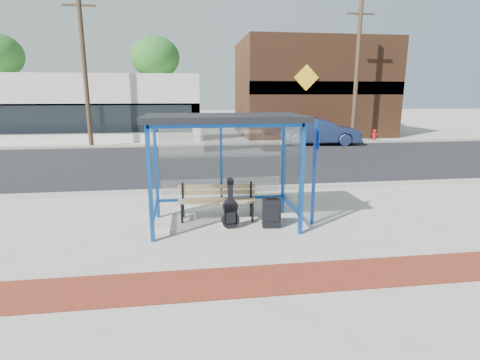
{
  "coord_description": "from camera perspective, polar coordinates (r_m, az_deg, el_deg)",
  "views": [
    {
      "loc": [
        -0.75,
        -7.86,
        2.85
      ],
      "look_at": [
        0.37,
        0.2,
        0.97
      ],
      "focal_mm": 28.0,
      "sensor_mm": 36.0,
      "label": 1
    }
  ],
  "objects": [
    {
      "name": "tree_right",
      "position": [
        32.77,
        16.73,
        17.05
      ],
      "size": [
        3.6,
        3.6,
        7.03
      ],
      "color": "#4C3826",
      "rests_on": "ground"
    },
    {
      "name": "newspaper_b",
      "position": [
        8.26,
        -1.74,
        -7.15
      ],
      "size": [
        0.42,
        0.46,
        0.01
      ],
      "primitive_type": "cube",
      "rotation": [
        0.0,
        0.0,
        -1.97
      ],
      "color": "white",
      "rests_on": "ground"
    },
    {
      "name": "street_asphalt",
      "position": [
        16.13,
        -5.12,
        2.8
      ],
      "size": [
        60.0,
        10.0,
        0.0
      ],
      "primitive_type": "cube",
      "color": "black",
      "rests_on": "ground"
    },
    {
      "name": "utility_pole_east",
      "position": [
        23.42,
        17.37,
        15.53
      ],
      "size": [
        1.6,
        0.24,
        8.0
      ],
      "color": "#4C3826",
      "rests_on": "ground"
    },
    {
      "name": "storefront_brown",
      "position": [
        27.77,
        10.77,
        13.52
      ],
      "size": [
        10.0,
        7.08,
        6.4
      ],
      "color": "#59331E",
      "rests_on": "ground"
    },
    {
      "name": "guitar_bag",
      "position": [
        8.05,
        -1.48,
        -4.78
      ],
      "size": [
        0.4,
        0.15,
        1.07
      ],
      "rotation": [
        0.0,
        0.0,
        0.11
      ],
      "color": "black",
      "rests_on": "ground"
    },
    {
      "name": "suitcase",
      "position": [
        8.18,
        4.81,
        -5.07
      ],
      "size": [
        0.41,
        0.29,
        0.68
      ],
      "rotation": [
        0.0,
        0.0,
        -0.09
      ],
      "color": "black",
      "rests_on": "ground"
    },
    {
      "name": "newspaper_c",
      "position": [
        8.41,
        -1.24,
        -6.75
      ],
      "size": [
        0.46,
        0.4,
        0.01
      ],
      "primitive_type": "cube",
      "rotation": [
        0.0,
        0.0,
        0.2
      ],
      "color": "white",
      "rests_on": "ground"
    },
    {
      "name": "bus_shelter",
      "position": [
        8.0,
        -2.52,
        7.42
      ],
      "size": [
        3.3,
        1.8,
        2.42
      ],
      "color": "#0E439F",
      "rests_on": "ground"
    },
    {
      "name": "brick_paver_strip",
      "position": [
        6.02,
        0.18,
        -15.16
      ],
      "size": [
        60.0,
        1.0,
        0.01
      ],
      "primitive_type": "cube",
      "color": "maroon",
      "rests_on": "ground"
    },
    {
      "name": "tree_mid",
      "position": [
        30.05,
        -12.78,
        17.68
      ],
      "size": [
        3.6,
        3.6,
        7.03
      ],
      "color": "#4C3826",
      "rests_on": "ground"
    },
    {
      "name": "fire_hydrant",
      "position": [
        24.8,
        19.79,
        6.56
      ],
      "size": [
        0.32,
        0.21,
        0.71
      ],
      "rotation": [
        0.0,
        0.0,
        -0.27
      ],
      "color": "#B30C18",
      "rests_on": "ground"
    },
    {
      "name": "utility_pole_west",
      "position": [
        21.93,
        -22.59,
        15.35
      ],
      "size": [
        1.6,
        0.24,
        8.0
      ],
      "color": "#4C3826",
      "rests_on": "ground"
    },
    {
      "name": "bench",
      "position": [
        8.67,
        -3.5,
        -2.87
      ],
      "size": [
        1.82,
        0.55,
        0.85
      ],
      "rotation": [
        0.0,
        0.0,
        -0.07
      ],
      "color": "black",
      "rests_on": "ground"
    },
    {
      "name": "sign_post",
      "position": [
        8.27,
        11.31,
        1.87
      ],
      "size": [
        0.11,
        0.29,
        2.29
      ],
      "rotation": [
        0.0,
        0.0,
        -0.13
      ],
      "color": "#0E309C",
      "rests_on": "ground"
    },
    {
      "name": "backpack",
      "position": [
        8.35,
        5.19,
        -5.76
      ],
      "size": [
        0.33,
        0.31,
        0.36
      ],
      "rotation": [
        0.0,
        0.0,
        -0.19
      ],
      "color": "#2D2E19",
      "rests_on": "ground"
    },
    {
      "name": "far_sidewalk",
      "position": [
        23.04,
        -6.01,
        5.85
      ],
      "size": [
        60.0,
        4.0,
        0.01
      ],
      "primitive_type": "cube",
      "color": "#B2ADA0",
      "rests_on": "ground"
    },
    {
      "name": "curb_near",
      "position": [
        11.14,
        -3.8,
        -1.52
      ],
      "size": [
        60.0,
        0.25,
        0.12
      ],
      "primitive_type": "cube",
      "color": "gray",
      "rests_on": "ground"
    },
    {
      "name": "ground",
      "position": [
        8.39,
        -2.33,
        -6.85
      ],
      "size": [
        120.0,
        120.0,
        0.0
      ],
      "primitive_type": "plane",
      "color": "#B2ADA0",
      "rests_on": "ground"
    },
    {
      "name": "curb_far",
      "position": [
        21.15,
        -5.83,
        5.37
      ],
      "size": [
        60.0,
        0.25,
        0.12
      ],
      "primitive_type": "cube",
      "color": "gray",
      "rests_on": "ground"
    },
    {
      "name": "newspaper_a",
      "position": [
        8.22,
        -11.35,
        -7.51
      ],
      "size": [
        0.47,
        0.46,
        0.01
      ],
      "primitive_type": "cube",
      "rotation": [
        0.0,
        0.0,
        0.67
      ],
      "color": "white",
      "rests_on": "ground"
    },
    {
      "name": "storefront_white",
      "position": [
        27.14,
        -26.01,
        9.93
      ],
      "size": [
        18.0,
        6.04,
        4.0
      ],
      "color": "silver",
      "rests_on": "ground"
    },
    {
      "name": "parked_car",
      "position": [
        21.91,
        11.99,
        7.23
      ],
      "size": [
        4.69,
        2.07,
        1.5
      ],
      "primitive_type": "imported",
      "rotation": [
        0.0,
        0.0,
        1.46
      ],
      "color": "#1A264B",
      "rests_on": "ground"
    }
  ]
}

